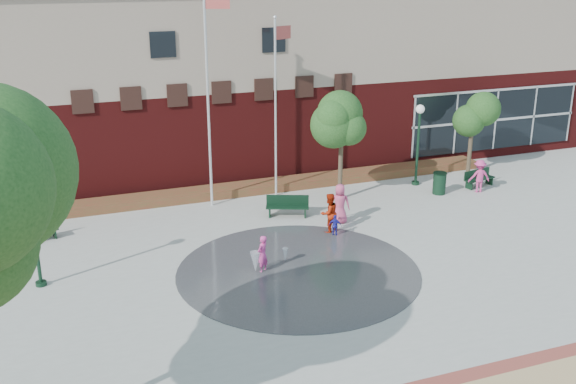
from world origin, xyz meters
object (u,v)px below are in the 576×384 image
object	(u,v)px
child_splash	(262,254)
bench_left	(36,235)
flagpole_right	(276,99)
flagpole_left	(209,86)
trash_can	(439,183)

from	to	relation	value
child_splash	bench_left	bearing A→B (deg)	-76.05
flagpole_right	child_splash	xyz separation A→B (m)	(-3.14, -7.31, -3.81)
flagpole_left	flagpole_right	bearing A→B (deg)	28.06
bench_left	child_splash	bearing A→B (deg)	-50.46
flagpole_left	flagpole_right	xyz separation A→B (m)	(3.06, 0.28, -0.81)
bench_left	trash_can	distance (m)	17.44
flagpole_right	child_splash	world-z (taller)	flagpole_right
flagpole_left	trash_can	size ratio (longest dim) A/B	9.18
flagpole_left	trash_can	world-z (taller)	flagpole_left
child_splash	flagpole_right	bearing A→B (deg)	-151.88
trash_can	bench_left	bearing A→B (deg)	177.81
bench_left	child_splash	size ratio (longest dim) A/B	1.25
flagpole_right	flagpole_left	bearing A→B (deg)	162.56
flagpole_left	bench_left	size ratio (longest dim) A/B	5.70
trash_can	child_splash	size ratio (longest dim) A/B	0.78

